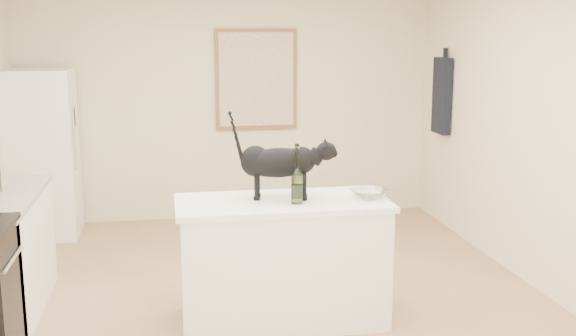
% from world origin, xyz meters
% --- Properties ---
extents(floor, '(5.50, 5.50, 0.00)m').
position_xyz_m(floor, '(0.00, 0.00, 0.00)').
color(floor, tan).
rests_on(floor, ground).
extents(wall_back, '(4.50, 0.00, 4.50)m').
position_xyz_m(wall_back, '(0.00, 2.75, 1.30)').
color(wall_back, beige).
rests_on(wall_back, ground).
extents(wall_front, '(4.50, 0.00, 4.50)m').
position_xyz_m(wall_front, '(0.00, -2.75, 1.30)').
color(wall_front, beige).
rests_on(wall_front, ground).
extents(wall_right, '(0.00, 5.50, 5.50)m').
position_xyz_m(wall_right, '(2.25, 0.00, 1.30)').
color(wall_right, beige).
rests_on(wall_right, ground).
extents(island_base, '(1.44, 0.67, 0.86)m').
position_xyz_m(island_base, '(0.10, -0.20, 0.43)').
color(island_base, white).
rests_on(island_base, floor).
extents(island_top, '(1.50, 0.70, 0.04)m').
position_xyz_m(island_top, '(0.10, -0.20, 0.88)').
color(island_top, white).
rests_on(island_top, island_base).
extents(fridge, '(0.68, 0.68, 1.70)m').
position_xyz_m(fridge, '(-1.95, 2.35, 0.85)').
color(fridge, white).
rests_on(fridge, floor).
extents(artwork_frame, '(0.90, 0.03, 1.10)m').
position_xyz_m(artwork_frame, '(0.30, 2.72, 1.55)').
color(artwork_frame, brown).
rests_on(artwork_frame, wall_back).
extents(artwork_canvas, '(0.82, 0.00, 1.02)m').
position_xyz_m(artwork_canvas, '(0.30, 2.70, 1.55)').
color(artwork_canvas, beige).
rests_on(artwork_canvas, wall_back).
extents(hanging_garment, '(0.08, 0.34, 0.80)m').
position_xyz_m(hanging_garment, '(2.19, 2.05, 1.40)').
color(hanging_garment, black).
rests_on(hanging_garment, wall_right).
extents(black_cat, '(0.69, 0.32, 0.47)m').
position_xyz_m(black_cat, '(0.09, -0.15, 1.13)').
color(black_cat, black).
rests_on(black_cat, island_top).
extents(wine_bottle, '(0.09, 0.09, 0.37)m').
position_xyz_m(wine_bottle, '(0.18, -0.31, 1.08)').
color(wine_bottle, '#305A24').
rests_on(wine_bottle, island_top).
extents(glass_bowl, '(0.34, 0.34, 0.06)m').
position_xyz_m(glass_bowl, '(0.73, -0.25, 0.93)').
color(glass_bowl, silver).
rests_on(glass_bowl, island_top).
extents(fridge_paper, '(0.03, 0.16, 0.20)m').
position_xyz_m(fridge_paper, '(-1.60, 2.41, 1.21)').
color(fridge_paper, silver).
rests_on(fridge_paper, fridge).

